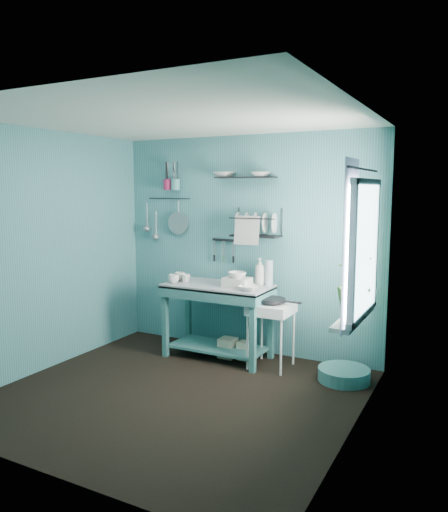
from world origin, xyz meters
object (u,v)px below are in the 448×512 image
at_px(mug_right, 180,276).
at_px(mug_left, 174,279).
at_px(dish_rack, 256,222).
at_px(utensil_cup_magenta, 168,185).
at_px(potted_plant, 354,282).
at_px(storage_tin_large, 228,348).
at_px(hotplate_stand, 271,335).
at_px(wash_tub, 237,282).
at_px(floor_basin, 344,375).
at_px(mug_mid, 186,278).
at_px(water_bottle, 269,273).
at_px(colander, 178,223).
at_px(storage_tin_small, 245,351).
at_px(utensil_cup_teal, 175,185).
at_px(soap_bottle, 260,271).
at_px(frying_pan, 271,300).
at_px(work_counter, 218,321).

bearing_deg(mug_right, mug_left, -82.87).
bearing_deg(dish_rack, utensil_cup_magenta, 169.95).
relative_size(potted_plant, storage_tin_large, 2.32).
bearing_deg(hotplate_stand, wash_tub, 172.24).
height_order(potted_plant, storage_tin_large, potted_plant).
xyz_separation_m(wash_tub, floor_basin, (1.20, -0.02, -0.82)).
height_order(mug_mid, storage_tin_large, mug_mid).
xyz_separation_m(water_bottle, hotplate_stand, (0.13, -0.23, -0.63)).
bearing_deg(water_bottle, potted_plant, -32.74).
height_order(mug_mid, mug_right, mug_right).
height_order(colander, floor_basin, colander).
relative_size(mug_mid, utensil_cup_magenta, 0.77).
height_order(potted_plant, storage_tin_small, potted_plant).
xyz_separation_m(dish_rack, utensil_cup_teal, (-1.09, 0.05, 0.42)).
relative_size(water_bottle, storage_tin_small, 1.40).
bearing_deg(dish_rack, water_bottle, -24.78).
bearing_deg(dish_rack, colander, 168.10).
bearing_deg(colander, wash_tub, -20.77).
relative_size(mug_mid, floor_basin, 0.20).
xyz_separation_m(mug_left, utensil_cup_magenta, (-0.39, 0.49, 1.06)).
bearing_deg(storage_tin_small, wash_tub, -116.57).
height_order(utensil_cup_teal, potted_plant, utensil_cup_teal).
bearing_deg(hotplate_stand, storage_tin_small, 156.28).
bearing_deg(storage_tin_small, hotplate_stand, -14.46).
bearing_deg(water_bottle, wash_tub, -138.37).
bearing_deg(colander, storage_tin_large, -19.99).
distance_m(mug_left, storage_tin_large, 0.99).
xyz_separation_m(potted_plant, storage_tin_small, (-1.31, 0.56, -0.98)).
height_order(mug_right, utensil_cup_magenta, utensil_cup_magenta).
height_order(soap_bottle, potted_plant, potted_plant).
relative_size(soap_bottle, utensil_cup_magenta, 2.30).
bearing_deg(water_bottle, utensil_cup_teal, 175.19).
relative_size(mug_right, floor_basin, 0.24).
height_order(frying_pan, dish_rack, dish_rack).
relative_size(mug_right, storage_tin_large, 0.56).
xyz_separation_m(mug_left, potted_plant, (2.09, -0.32, 0.20)).
relative_size(hotplate_stand, storage_tin_small, 3.48).
relative_size(soap_bottle, dish_rack, 0.54).
bearing_deg(frying_pan, mug_left, -172.40).
relative_size(wash_tub, frying_pan, 0.93).
xyz_separation_m(mug_right, utensil_cup_magenta, (-0.37, 0.33, 1.06)).
height_order(wash_tub, utensil_cup_teal, utensil_cup_teal).
distance_m(mug_right, hotplate_stand, 1.27).
xyz_separation_m(work_counter, mug_right, (-0.50, 0.00, 0.47)).
xyz_separation_m(hotplate_stand, colander, (-1.39, 0.37, 1.13)).
relative_size(hotplate_stand, utensil_cup_teal, 5.35).
bearing_deg(mug_mid, hotplate_stand, 2.81).
relative_size(utensil_cup_teal, storage_tin_large, 0.59).
height_order(mug_right, water_bottle, water_bottle).
bearing_deg(utensil_cup_magenta, water_bottle, -4.43).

